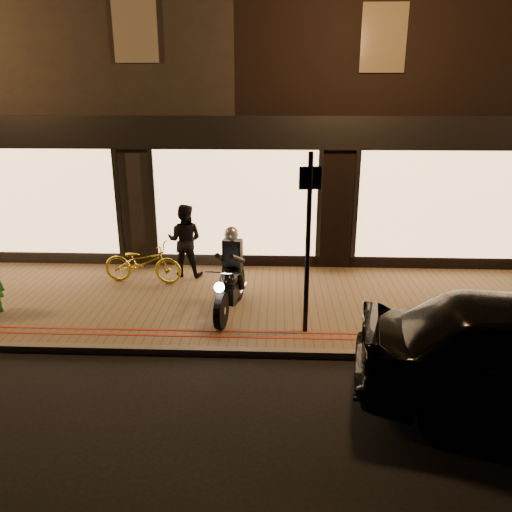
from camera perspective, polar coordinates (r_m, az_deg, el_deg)
The scene contains 9 objects.
ground at distance 8.05m, azimuth -4.52°, elevation -11.41°, with size 90.00×90.00×0.00m, color black.
sidewalk at distance 9.80m, azimuth -3.14°, elevation -5.34°, with size 50.00×4.00×0.12m, color brown.
kerb_stone at distance 8.07m, azimuth -4.48°, elevation -10.87°, with size 50.00×0.14×0.12m, color #59544C.
red_kerb_lines at distance 8.47m, azimuth -4.09°, elevation -8.86°, with size 50.00×0.26×0.01m.
building_row at distance 15.96m, azimuth -0.88°, elevation 19.19°, with size 48.00×10.11×8.50m.
motorcycle at distance 9.05m, azimuth -2.92°, elevation -2.77°, with size 0.65×1.94×1.59m.
sign_post at distance 7.99m, azimuth 5.98°, elevation 2.30°, with size 0.35×0.10×3.00m.
bicycle_gold at distance 10.77m, azimuth -12.82°, elevation -0.74°, with size 0.58×1.67×0.88m, color gold.
person_dark at distance 10.93m, azimuth -8.14°, elevation 1.79°, with size 0.77×0.60×1.59m, color black.
Camera 1 is at (0.92, -6.94, 3.97)m, focal length 35.00 mm.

